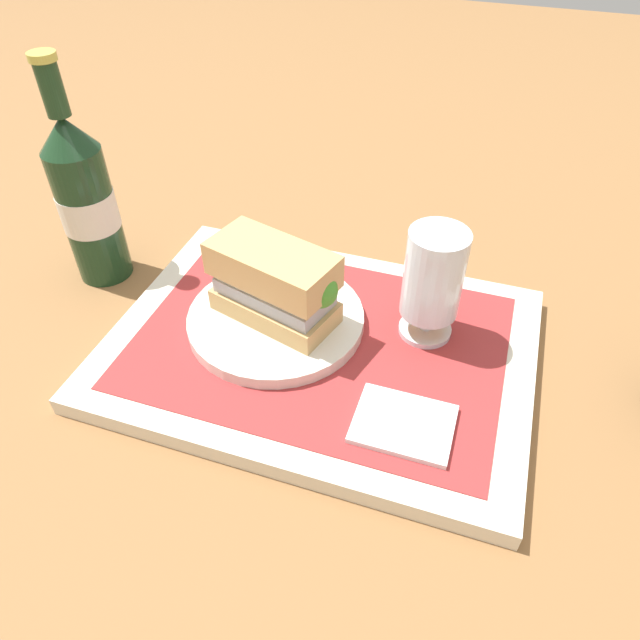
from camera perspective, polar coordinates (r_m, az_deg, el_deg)
name	(u,v)px	position (r m, az deg, el deg)	size (l,w,h in m)	color
ground_plane	(320,354)	(0.64, 0.00, -3.34)	(3.00, 3.00, 0.00)	olive
tray	(320,348)	(0.63, 0.00, -2.70)	(0.44, 0.32, 0.02)	beige
placemat	(320,341)	(0.62, 0.00, -2.01)	(0.38, 0.27, 0.00)	#9E2D2D
plate	(276,319)	(0.64, -4.29, 0.08)	(0.19, 0.19, 0.01)	silver
sandwich	(276,284)	(0.60, -4.27, 3.50)	(0.14, 0.10, 0.08)	tan
beer_glass	(433,280)	(0.60, 10.89, 3.80)	(0.06, 0.06, 0.12)	silver
napkin_folded	(403,424)	(0.55, 8.10, -9.95)	(0.09, 0.07, 0.01)	white
second_bottle	(86,199)	(0.74, -21.79, 10.81)	(0.07, 0.07, 0.27)	#19381E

